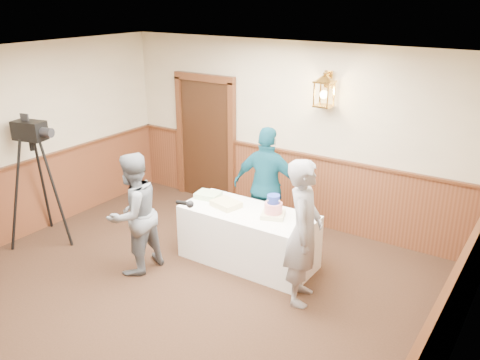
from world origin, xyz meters
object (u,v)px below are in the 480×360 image
object	(u,v)px
assistant_p	(267,187)
baker	(304,232)
sheet_cake_green	(208,195)
interviewer	(133,214)
tiered_cake	(273,208)
tv_camera_rig	(38,189)
display_table	(248,237)
sheet_cake_yellow	(226,204)

from	to	relation	value
assistant_p	baker	bearing A→B (deg)	126.17
sheet_cake_green	interviewer	bearing A→B (deg)	-109.99
interviewer	baker	bearing A→B (deg)	108.76
tiered_cake	assistant_p	distance (m)	0.76
assistant_p	interviewer	bearing A→B (deg)	47.54
tiered_cake	tv_camera_rig	distance (m)	3.41
interviewer	assistant_p	distance (m)	1.92
tiered_cake	sheet_cake_green	distance (m)	1.08
tiered_cake	assistant_p	size ratio (longest dim) A/B	0.21
baker	tv_camera_rig	xyz separation A→B (m)	(-3.86, -0.72, -0.07)
tiered_cake	display_table	bearing A→B (deg)	-175.49
baker	tiered_cake	bearing A→B (deg)	38.14
sheet_cake_green	baker	distance (m)	1.79
baker	assistant_p	bearing A→B (deg)	28.12
tiered_cake	interviewer	bearing A→B (deg)	-145.35
assistant_p	tv_camera_rig	distance (m)	3.28
tiered_cake	sheet_cake_yellow	distance (m)	0.70
assistant_p	tv_camera_rig	xyz separation A→B (m)	(-2.76, -1.76, -0.06)
display_table	tv_camera_rig	bearing A→B (deg)	-158.56
tv_camera_rig	tiered_cake	bearing A→B (deg)	7.20
interviewer	tiered_cake	bearing A→B (deg)	127.90
sheet_cake_yellow	tv_camera_rig	world-z (taller)	tv_camera_rig
sheet_cake_yellow	assistant_p	world-z (taller)	assistant_p
tiered_cake	baker	xyz separation A→B (m)	(0.65, -0.43, 0.01)
sheet_cake_green	baker	bearing A→B (deg)	-15.54
sheet_cake_green	sheet_cake_yellow	bearing A→B (deg)	-16.67
sheet_cake_yellow	assistant_p	bearing A→B (deg)	69.90
sheet_cake_yellow	sheet_cake_green	world-z (taller)	sheet_cake_green
tv_camera_rig	baker	bearing A→B (deg)	-1.89
baker	interviewer	bearing A→B (deg)	87.15
interviewer	tv_camera_rig	world-z (taller)	tv_camera_rig
assistant_p	tv_camera_rig	size ratio (longest dim) A/B	0.96
tiered_cake	interviewer	distance (m)	1.78
display_table	sheet_cake_green	world-z (taller)	sheet_cake_green
sheet_cake_yellow	sheet_cake_green	xyz separation A→B (m)	(-0.39, 0.12, 0.00)
interviewer	assistant_p	size ratio (longest dim) A/B	0.93
assistant_p	sheet_cake_green	bearing A→B (deg)	31.08
display_table	baker	bearing A→B (deg)	-21.66
tiered_cake	sheet_cake_yellow	xyz separation A→B (m)	(-0.69, -0.06, -0.08)
display_table	tiered_cake	bearing A→B (deg)	4.51
sheet_cake_yellow	baker	size ratio (longest dim) A/B	0.21
sheet_cake_green	baker	xyz separation A→B (m)	(1.72, -0.48, 0.09)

